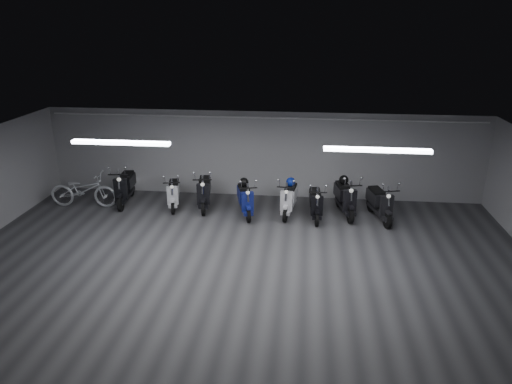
# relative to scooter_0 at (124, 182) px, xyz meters

# --- Properties ---
(floor) EXTENTS (14.00, 10.00, 0.01)m
(floor) POSITION_rel_scooter_0_xyz_m (4.21, -3.83, -0.73)
(floor) COLOR #37373A
(floor) RESTS_ON ground
(ceiling) EXTENTS (14.00, 10.00, 0.01)m
(ceiling) POSITION_rel_scooter_0_xyz_m (4.21, -3.83, 2.08)
(ceiling) COLOR gray
(ceiling) RESTS_ON ground
(back_wall) EXTENTS (14.00, 0.01, 2.80)m
(back_wall) POSITION_rel_scooter_0_xyz_m (4.21, 1.17, 0.68)
(back_wall) COLOR #9D9D9F
(back_wall) RESTS_ON ground
(front_wall) EXTENTS (14.00, 0.01, 2.80)m
(front_wall) POSITION_rel_scooter_0_xyz_m (4.21, -8.84, 0.68)
(front_wall) COLOR #9D9D9F
(front_wall) RESTS_ON ground
(fluor_strip_left) EXTENTS (2.40, 0.18, 0.08)m
(fluor_strip_left) POSITION_rel_scooter_0_xyz_m (1.21, -2.83, 2.02)
(fluor_strip_left) COLOR white
(fluor_strip_left) RESTS_ON ceiling
(fluor_strip_right) EXTENTS (2.40, 0.18, 0.08)m
(fluor_strip_right) POSITION_rel_scooter_0_xyz_m (7.21, -2.83, 2.02)
(fluor_strip_right) COLOR white
(fluor_strip_right) RESTS_ON ceiling
(conduit) EXTENTS (13.60, 0.05, 0.05)m
(conduit) POSITION_rel_scooter_0_xyz_m (4.21, 1.09, 1.90)
(conduit) COLOR white
(conduit) RESTS_ON back_wall
(scooter_0) EXTENTS (0.88, 2.00, 1.44)m
(scooter_0) POSITION_rel_scooter_0_xyz_m (0.00, 0.00, 0.00)
(scooter_0) COLOR black
(scooter_0) RESTS_ON floor
(scooter_2) EXTENTS (0.87, 1.72, 1.23)m
(scooter_2) POSITION_rel_scooter_0_xyz_m (1.61, -0.15, -0.11)
(scooter_2) COLOR silver
(scooter_2) RESTS_ON floor
(scooter_3) EXTENTS (0.89, 1.92, 1.38)m
(scooter_3) POSITION_rel_scooter_0_xyz_m (2.55, -0.07, -0.03)
(scooter_3) COLOR black
(scooter_3) RESTS_ON floor
(scooter_4) EXTENTS (1.04, 1.83, 1.29)m
(scooter_4) POSITION_rel_scooter_0_xyz_m (3.88, -0.49, -0.07)
(scooter_4) COLOR navy
(scooter_4) RESTS_ON floor
(scooter_6) EXTENTS (0.80, 1.81, 1.30)m
(scooter_6) POSITION_rel_scooter_0_xyz_m (5.17, -0.31, -0.07)
(scooter_6) COLOR white
(scooter_6) RESTS_ON floor
(scooter_7) EXTENTS (0.67, 1.71, 1.25)m
(scooter_7) POSITION_rel_scooter_0_xyz_m (5.95, -0.53, -0.10)
(scooter_7) COLOR black
(scooter_7) RESTS_ON floor
(scooter_8) EXTENTS (0.99, 1.97, 1.40)m
(scooter_8) POSITION_rel_scooter_0_xyz_m (6.82, -0.17, -0.02)
(scooter_8) COLOR black
(scooter_8) RESTS_ON floor
(scooter_9) EXTENTS (1.05, 1.91, 1.35)m
(scooter_9) POSITION_rel_scooter_0_xyz_m (7.79, -0.43, -0.05)
(scooter_9) COLOR black
(scooter_9) RESTS_ON floor
(bicycle) EXTENTS (2.08, 0.83, 1.33)m
(bicycle) POSITION_rel_scooter_0_xyz_m (-1.19, -0.39, -0.06)
(bicycle) COLOR white
(bicycle) RESTS_ON floor
(helmet_0) EXTENTS (0.28, 0.28, 0.28)m
(helmet_0) POSITION_rel_scooter_0_xyz_m (6.77, 0.09, 0.29)
(helmet_0) COLOR black
(helmet_0) RESTS_ON scooter_8
(helmet_1) EXTENTS (0.27, 0.27, 0.27)m
(helmet_1) POSITION_rel_scooter_0_xyz_m (5.20, -0.07, 0.22)
(helmet_1) COLOR #0D2399
(helmet_1) RESTS_ON scooter_6
(helmet_2) EXTENTS (0.28, 0.28, 0.28)m
(helmet_2) POSITION_rel_scooter_0_xyz_m (3.81, -0.26, 0.22)
(helmet_2) COLOR black
(helmet_2) RESTS_ON scooter_4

